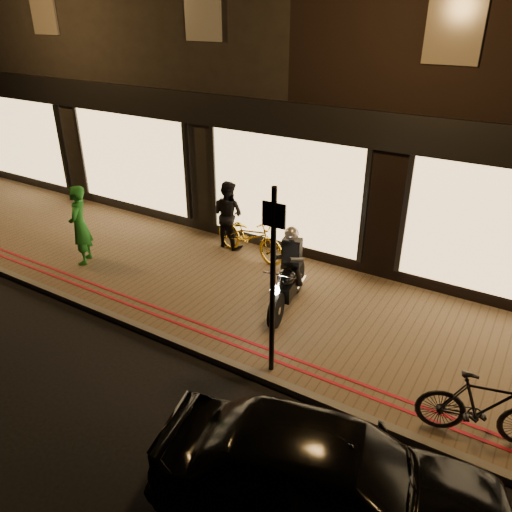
{
  "coord_description": "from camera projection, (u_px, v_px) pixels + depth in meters",
  "views": [
    {
      "loc": [
        4.86,
        -5.16,
        5.23
      ],
      "look_at": [
        0.58,
        1.82,
        1.1
      ],
      "focal_mm": 35.0,
      "sensor_mm": 36.0,
      "label": 1
    }
  ],
  "objects": [
    {
      "name": "ground",
      "position": [
        172.0,
        346.0,
        8.55
      ],
      "size": [
        90.0,
        90.0,
        0.0
      ],
      "primitive_type": "plane",
      "color": "black",
      "rests_on": "ground"
    },
    {
      "name": "sidewalk",
      "position": [
        236.0,
        292.0,
        10.05
      ],
      "size": [
        50.0,
        4.0,
        0.12
      ],
      "primitive_type": "cube",
      "color": "brown",
      "rests_on": "ground"
    },
    {
      "name": "kerb_stone",
      "position": [
        173.0,
        342.0,
        8.56
      ],
      "size": [
        50.0,
        0.14,
        0.12
      ],
      "primitive_type": "cube",
      "color": "#59544C",
      "rests_on": "ground"
    },
    {
      "name": "red_kerb_lines",
      "position": [
        191.0,
        324.0,
        8.92
      ],
      "size": [
        50.0,
        0.26,
        0.01
      ],
      "color": "maroon",
      "rests_on": "sidewalk"
    },
    {
      "name": "building_row",
      "position": [
        376.0,
        46.0,
        13.48
      ],
      "size": [
        48.0,
        10.11,
        8.5
      ],
      "color": "black",
      "rests_on": "ground"
    },
    {
      "name": "motorcycle",
      "position": [
        288.0,
        278.0,
        9.19
      ],
      "size": [
        0.68,
        1.93,
        1.59
      ],
      "rotation": [
        0.0,
        0.0,
        0.19
      ],
      "color": "black",
      "rests_on": "sidewalk"
    },
    {
      "name": "sign_post",
      "position": [
        273.0,
        275.0,
        7.08
      ],
      "size": [
        0.35,
        0.08,
        3.0
      ],
      "rotation": [
        0.0,
        0.0,
        0.03
      ],
      "color": "black",
      "rests_on": "sidewalk"
    },
    {
      "name": "bicycle_gold",
      "position": [
        250.0,
        236.0,
        11.11
      ],
      "size": [
        2.01,
        0.99,
        1.01
      ],
      "primitive_type": "imported",
      "rotation": [
        0.0,
        0.0,
        1.4
      ],
      "color": "gold",
      "rests_on": "sidewalk"
    },
    {
      "name": "bicycle_dark",
      "position": [
        484.0,
        408.0,
        6.39
      ],
      "size": [
        1.73,
        0.87,
        1.0
      ],
      "primitive_type": "imported",
      "rotation": [
        0.0,
        0.0,
        1.82
      ],
      "color": "black",
      "rests_on": "sidewalk"
    },
    {
      "name": "person_green",
      "position": [
        80.0,
        225.0,
        10.71
      ],
      "size": [
        0.7,
        0.77,
        1.76
      ],
      "primitive_type": "imported",
      "rotation": [
        0.0,
        0.0,
        -1.0
      ],
      "color": "#1F7525",
      "rests_on": "sidewalk"
    },
    {
      "name": "person_dark",
      "position": [
        228.0,
        214.0,
        11.49
      ],
      "size": [
        0.82,
        0.66,
        1.59
      ],
      "primitive_type": "imported",
      "rotation": [
        0.0,
        0.0,
        3.06
      ],
      "color": "black",
      "rests_on": "sidewalk"
    },
    {
      "name": "parked_car",
      "position": [
        328.0,
        478.0,
        5.38
      ],
      "size": [
        4.15,
        2.42,
        1.33
      ],
      "primitive_type": "imported",
      "rotation": [
        0.0,
        0.0,
        1.8
      ],
      "color": "black",
      "rests_on": "ground"
    }
  ]
}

